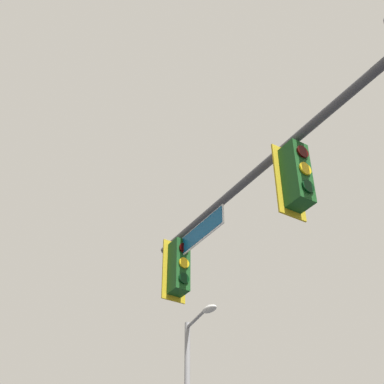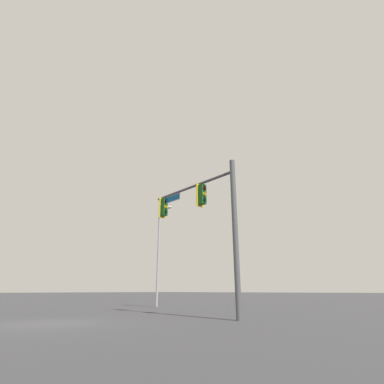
{
  "view_description": "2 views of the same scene",
  "coord_description": "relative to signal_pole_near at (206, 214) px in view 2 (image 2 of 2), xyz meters",
  "views": [
    {
      "loc": [
        -6.7,
        -0.82,
        1.25
      ],
      "look_at": [
        -1.24,
        -5.47,
        6.42
      ],
      "focal_mm": 50.0,
      "sensor_mm": 36.0,
      "label": 1
    },
    {
      "loc": [
        -12.44,
        6.01,
        1.22
      ],
      "look_at": [
        -2.56,
        -5.67,
        6.27
      ],
      "focal_mm": 28.0,
      "sensor_mm": 36.0,
      "label": 2
    }
  ],
  "objects": [
    {
      "name": "ground_plane",
      "position": [
        3.13,
        6.16,
        -5.08
      ],
      "size": [
        400.0,
        400.0,
        0.0
      ],
      "primitive_type": "plane",
      "color": "#2D2D30"
    },
    {
      "name": "signal_pole_near",
      "position": [
        0.0,
        0.0,
        0.0
      ],
      "size": [
        6.42,
        1.25,
        7.48
      ],
      "color": "#47474C",
      "rests_on": "ground_plane"
    },
    {
      "name": "street_lamp",
      "position": [
        8.96,
        -5.25,
        -0.48
      ],
      "size": [
        2.09,
        0.81,
        7.97
      ],
      "color": "gray",
      "rests_on": "ground_plane"
    }
  ]
}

